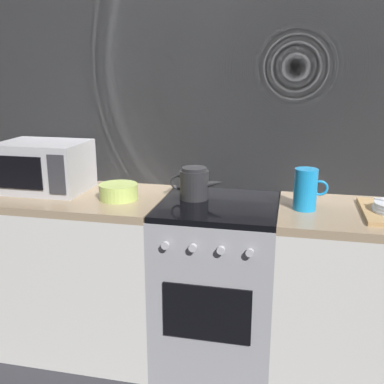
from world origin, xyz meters
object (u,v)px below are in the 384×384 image
at_px(stove_unit, 217,284).
at_px(kettle, 194,184).
at_px(microwave, 44,166).
at_px(pitcher, 306,189).
at_px(mixing_bowl, 119,192).

distance_m(stove_unit, kettle, 0.55).
relative_size(microwave, pitcher, 2.30).
relative_size(microwave, kettle, 1.62).
bearing_deg(microwave, stove_unit, -2.67).
distance_m(mixing_bowl, pitcher, 0.94).
xyz_separation_m(stove_unit, pitcher, (0.42, -0.01, 0.55)).
bearing_deg(kettle, stove_unit, -21.51).
relative_size(stove_unit, mixing_bowl, 4.50).
height_order(stove_unit, pitcher, pitcher).
bearing_deg(microwave, mixing_bowl, -10.23).
distance_m(kettle, mixing_bowl, 0.40).
relative_size(kettle, mixing_bowl, 1.42).
bearing_deg(stove_unit, kettle, 158.49).
xyz_separation_m(kettle, pitcher, (0.56, -0.07, 0.02)).
xyz_separation_m(microwave, mixing_bowl, (0.46, -0.08, -0.10)).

